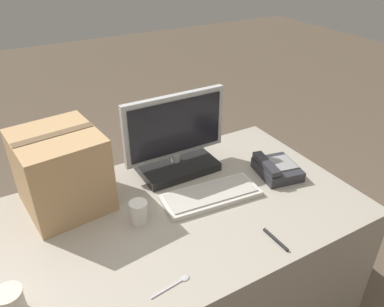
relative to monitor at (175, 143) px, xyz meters
name	(u,v)px	position (x,y,z in m)	size (l,w,h in m)	color
office_desk	(151,285)	(-0.29, -0.28, -0.51)	(1.80, 0.90, 0.75)	#A89E8E
monitor	(175,143)	(0.00, 0.00, 0.00)	(0.50, 0.26, 0.38)	black
keyboard	(210,195)	(0.02, -0.28, -0.12)	(0.44, 0.21, 0.03)	beige
desk_phone	(276,168)	(0.38, -0.28, -0.11)	(0.21, 0.23, 0.08)	#2D2D33
paper_cup_left	(11,303)	(-0.79, -0.47, -0.09)	(0.09, 0.09, 0.10)	beige
paper_cup_right	(139,212)	(-0.30, -0.27, -0.09)	(0.07, 0.07, 0.09)	white
spoon	(177,283)	(-0.32, -0.61, -0.13)	(0.15, 0.03, 0.00)	#B2B2B7
cardboard_box	(61,171)	(-0.52, -0.01, 0.03)	(0.35, 0.37, 0.33)	tan
pen_marker	(276,239)	(0.09, -0.62, -0.13)	(0.01, 0.13, 0.01)	black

